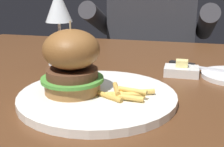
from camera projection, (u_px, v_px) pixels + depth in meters
dining_table at (120, 124)px, 0.67m from camera, size 1.15×0.97×0.74m
main_plate at (97, 97)px, 0.56m from camera, size 0.28×0.28×0.01m
burger_sandwich at (72, 62)px, 0.55m from camera, size 0.11×0.11×0.13m
fries_pile at (124, 93)px, 0.54m from camera, size 0.11×0.07×0.02m
wine_glass at (58, 8)px, 0.75m from camera, size 0.07×0.07×0.19m
table_knife at (208, 69)px, 0.71m from camera, size 0.22×0.08×0.01m
butter_dish at (181, 70)px, 0.71m from camera, size 0.08×0.05×0.04m
diner_person at (151, 67)px, 1.41m from camera, size 0.51×0.36×1.18m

